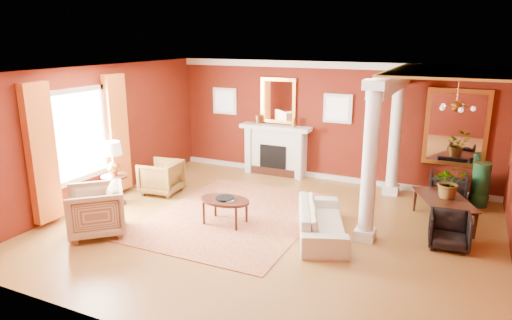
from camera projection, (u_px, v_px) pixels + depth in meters
The scene contains 27 objects.
ground at pixel (270, 229), 8.50m from camera, with size 8.00×8.00×0.00m, color brown.
room_shell at pixel (271, 122), 7.97m from camera, with size 8.04×7.04×2.92m.
fireplace at pixel (275, 150), 11.76m from camera, with size 1.85×0.42×1.29m.
overmantel_mirror at pixel (278, 101), 11.55m from camera, with size 0.95×0.07×1.15m.
flank_window_left at pixel (225, 101), 12.23m from camera, with size 0.70×0.07×0.70m.
flank_window_right at pixel (338, 109), 10.95m from camera, with size 0.70×0.07×0.70m.
left_window at pixel (82, 141), 9.21m from camera, with size 0.21×2.55×2.60m.
column_front at pixel (370, 162), 7.69m from camera, with size 0.36×0.36×2.80m.
column_back at pixel (395, 133), 10.04m from camera, with size 0.36×0.36×2.80m.
header_beam at pixel (391, 82), 8.77m from camera, with size 0.30×3.20×0.32m, color silver.
amber_ceiling at pixel (457, 72), 8.10m from camera, with size 2.30×3.40×0.04m, color gold.
dining_mirror at pixel (456, 128), 9.91m from camera, with size 1.30×0.07×1.70m.
chandelier at pixel (456, 106), 8.29m from camera, with size 0.60×0.62×0.75m.
crown_trim at pixel (329, 65), 10.78m from camera, with size 8.00×0.08×0.16m, color silver.
base_trim at pixel (325, 176), 11.50m from camera, with size 8.00×0.08×0.12m, color silver.
rug at pixel (235, 215), 9.13m from camera, with size 3.00×3.99×0.02m, color maroon.
sofa at pixel (322, 216), 8.11m from camera, with size 1.99×0.58×0.78m, color beige.
armchair_leopard at pixel (161, 175), 10.37m from camera, with size 0.81×0.76×0.83m, color black.
armchair_stripe at pixel (95, 208), 8.18m from camera, with size 0.95×0.89×0.98m, color tan.
coffee_table at pixel (225, 201), 8.63m from camera, with size 0.99×0.99×0.50m.
coffee_book at pixel (225, 194), 8.53m from camera, with size 0.17×0.02×0.24m, color black.
side_table at pixel (113, 163), 9.53m from camera, with size 0.55×0.55×1.37m.
dining_table at pixel (445, 204), 8.63m from camera, with size 1.45×0.51×0.81m, color black.
dining_chair_near at pixel (450, 229), 7.69m from camera, with size 0.65×0.61×0.67m, color black.
dining_chair_far at pixel (448, 187), 9.66m from camera, with size 0.74×0.69×0.76m, color black.
green_urn at pixel (480, 189), 9.58m from camera, with size 0.40×0.40×0.96m.
potted_plant at pixel (451, 170), 8.51m from camera, with size 0.57×0.63×0.49m, color #26591E.
Camera 1 is at (3.13, -7.22, 3.47)m, focal length 32.00 mm.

